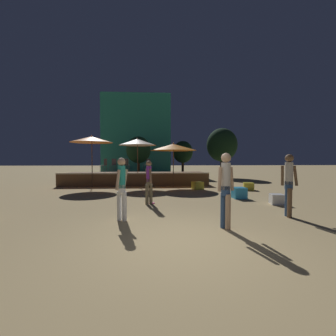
{
  "coord_description": "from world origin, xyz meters",
  "views": [
    {
      "loc": [
        -0.55,
        -4.54,
        1.71
      ],
      "look_at": [
        0.0,
        4.19,
        1.38
      ],
      "focal_mm": 24.0,
      "sensor_mm": 36.0,
      "label": 1
    }
  ],
  "objects_px": {
    "patio_umbrella_1": "(173,147)",
    "person_4": "(289,182)",
    "background_tree_2": "(138,150)",
    "bistro_chair_0": "(113,164)",
    "cube_seat_2": "(198,185)",
    "person_3": "(122,186)",
    "patio_umbrella_0": "(137,142)",
    "person_0": "(149,181)",
    "background_tree_1": "(222,145)",
    "person_1": "(226,187)",
    "cube_seat_0": "(248,186)",
    "frisbee_disc": "(152,203)",
    "background_tree_0": "(183,152)",
    "cube_seat_3": "(239,193)",
    "bistro_chair_2": "(147,164)",
    "bistro_chair_1": "(126,164)",
    "cube_seat_1": "(277,199)",
    "bistro_chair_3": "(104,164)",
    "patio_umbrella_2": "(92,140)"
  },
  "relations": [
    {
      "from": "patio_umbrella_1",
      "to": "person_4",
      "type": "height_order",
      "value": "patio_umbrella_1"
    },
    {
      "from": "person_4",
      "to": "background_tree_2",
      "type": "relative_size",
      "value": 0.45
    },
    {
      "from": "patio_umbrella_1",
      "to": "bistro_chair_0",
      "type": "relative_size",
      "value": 3.21
    },
    {
      "from": "cube_seat_2",
      "to": "bistro_chair_0",
      "type": "height_order",
      "value": "bistro_chair_0"
    },
    {
      "from": "cube_seat_2",
      "to": "person_3",
      "type": "xyz_separation_m",
      "value": [
        -3.4,
        -6.44,
        0.75
      ]
    },
    {
      "from": "patio_umbrella_0",
      "to": "person_3",
      "type": "relative_size",
      "value": 1.76
    },
    {
      "from": "person_0",
      "to": "background_tree_1",
      "type": "relative_size",
      "value": 0.35
    },
    {
      "from": "person_1",
      "to": "background_tree_1",
      "type": "distance_m",
      "value": 16.68
    },
    {
      "from": "person_4",
      "to": "background_tree_1",
      "type": "xyz_separation_m",
      "value": [
        2.53,
        14.84,
        2.06
      ]
    },
    {
      "from": "cube_seat_0",
      "to": "frisbee_disc",
      "type": "distance_m",
      "value": 6.45
    },
    {
      "from": "patio_umbrella_0",
      "to": "person_0",
      "type": "distance_m",
      "value": 6.17
    },
    {
      "from": "cube_seat_0",
      "to": "background_tree_0",
      "type": "xyz_separation_m",
      "value": [
        -2.01,
        13.15,
        2.34
      ]
    },
    {
      "from": "cube_seat_2",
      "to": "person_0",
      "type": "distance_m",
      "value": 5.01
    },
    {
      "from": "patio_umbrella_1",
      "to": "background_tree_1",
      "type": "xyz_separation_m",
      "value": [
        5.31,
        7.27,
        0.63
      ]
    },
    {
      "from": "cube_seat_3",
      "to": "bistro_chair_2",
      "type": "height_order",
      "value": "bistro_chair_2"
    },
    {
      "from": "person_4",
      "to": "person_1",
      "type": "bearing_deg",
      "value": 125.63
    },
    {
      "from": "person_3",
      "to": "background_tree_1",
      "type": "xyz_separation_m",
      "value": [
        7.42,
        14.94,
        2.14
      ]
    },
    {
      "from": "frisbee_disc",
      "to": "person_4",
      "type": "bearing_deg",
      "value": -29.12
    },
    {
      "from": "bistro_chair_0",
      "to": "background_tree_1",
      "type": "distance_m",
      "value": 10.72
    },
    {
      "from": "person_4",
      "to": "bistro_chair_1",
      "type": "xyz_separation_m",
      "value": [
        -5.89,
        9.16,
        0.37
      ]
    },
    {
      "from": "bistro_chair_2",
      "to": "background_tree_2",
      "type": "bearing_deg",
      "value": 135.84
    },
    {
      "from": "frisbee_disc",
      "to": "background_tree_2",
      "type": "relative_size",
      "value": 0.05
    },
    {
      "from": "bistro_chair_1",
      "to": "background_tree_2",
      "type": "bearing_deg",
      "value": -78.76
    },
    {
      "from": "cube_seat_1",
      "to": "bistro_chair_3",
      "type": "relative_size",
      "value": 0.6
    },
    {
      "from": "cube_seat_3",
      "to": "person_1",
      "type": "relative_size",
      "value": 0.3
    },
    {
      "from": "bistro_chair_0",
      "to": "background_tree_0",
      "type": "height_order",
      "value": "background_tree_0"
    },
    {
      "from": "patio_umbrella_2",
      "to": "bistro_chair_3",
      "type": "height_order",
      "value": "patio_umbrella_2"
    },
    {
      "from": "bistro_chair_1",
      "to": "background_tree_2",
      "type": "relative_size",
      "value": 0.22
    },
    {
      "from": "bistro_chair_0",
      "to": "bistro_chair_3",
      "type": "distance_m",
      "value": 1.09
    },
    {
      "from": "cube_seat_3",
      "to": "person_4",
      "type": "height_order",
      "value": "person_4"
    },
    {
      "from": "bistro_chair_1",
      "to": "person_1",
      "type": "bearing_deg",
      "value": 122.78
    },
    {
      "from": "person_1",
      "to": "background_tree_1",
      "type": "height_order",
      "value": "background_tree_1"
    },
    {
      "from": "background_tree_2",
      "to": "person_4",
      "type": "bearing_deg",
      "value": -72.26
    },
    {
      "from": "bistro_chair_0",
      "to": "bistro_chair_1",
      "type": "xyz_separation_m",
      "value": [
        1.03,
        -0.91,
        0.0
      ]
    },
    {
      "from": "background_tree_0",
      "to": "patio_umbrella_0",
      "type": "bearing_deg",
      "value": -111.45
    },
    {
      "from": "person_3",
      "to": "cube_seat_0",
      "type": "bearing_deg",
      "value": 71.14
    },
    {
      "from": "person_1",
      "to": "background_tree_0",
      "type": "bearing_deg",
      "value": -26.26
    },
    {
      "from": "person_4",
      "to": "cube_seat_0",
      "type": "bearing_deg",
      "value": -1.4
    },
    {
      "from": "person_0",
      "to": "person_1",
      "type": "height_order",
      "value": "person_1"
    },
    {
      "from": "bistro_chair_2",
      "to": "frisbee_disc",
      "type": "bearing_deg",
      "value": -49.89
    },
    {
      "from": "bistro_chair_0",
      "to": "frisbee_disc",
      "type": "xyz_separation_m",
      "value": [
        2.84,
        -7.8,
        -1.39
      ]
    },
    {
      "from": "cube_seat_2",
      "to": "frisbee_disc",
      "type": "distance_m",
      "value": 4.83
    },
    {
      "from": "cube_seat_2",
      "to": "background_tree_1",
      "type": "height_order",
      "value": "background_tree_1"
    },
    {
      "from": "cube_seat_2",
      "to": "background_tree_1",
      "type": "relative_size",
      "value": 0.15
    },
    {
      "from": "patio_umbrella_0",
      "to": "cube_seat_0",
      "type": "height_order",
      "value": "patio_umbrella_0"
    },
    {
      "from": "bistro_chair_2",
      "to": "frisbee_disc",
      "type": "height_order",
      "value": "bistro_chair_2"
    },
    {
      "from": "patio_umbrella_0",
      "to": "cube_seat_1",
      "type": "relative_size",
      "value": 5.76
    },
    {
      "from": "cube_seat_0",
      "to": "person_3",
      "type": "xyz_separation_m",
      "value": [
        -6.19,
        -5.92,
        0.76
      ]
    },
    {
      "from": "cube_seat_3",
      "to": "background_tree_1",
      "type": "distance_m",
      "value": 12.29
    },
    {
      "from": "cube_seat_0",
      "to": "patio_umbrella_2",
      "type": "bearing_deg",
      "value": 168.7
    }
  ]
}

